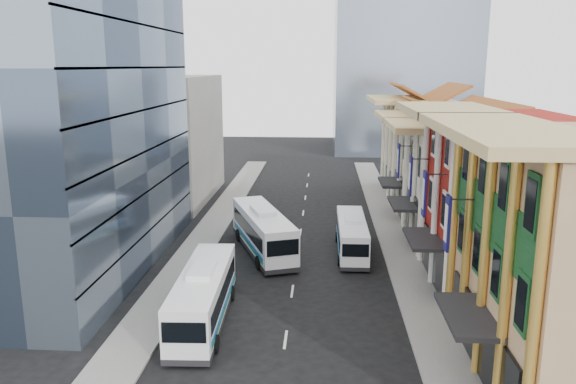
# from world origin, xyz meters

# --- Properties ---
(sidewalk_right) EXTENTS (3.00, 90.00, 0.15)m
(sidewalk_right) POSITION_xyz_m (8.50, 22.00, 0.07)
(sidewalk_right) COLOR slate
(sidewalk_right) RESTS_ON ground
(sidewalk_left) EXTENTS (3.00, 90.00, 0.15)m
(sidewalk_left) POSITION_xyz_m (-8.50, 22.00, 0.07)
(sidewalk_left) COLOR slate
(sidewalk_left) RESTS_ON ground
(shophouse_tan) EXTENTS (8.00, 14.00, 12.00)m
(shophouse_tan) POSITION_xyz_m (14.00, 5.00, 6.00)
(shophouse_tan) COLOR tan
(shophouse_tan) RESTS_ON ground
(shophouse_red) EXTENTS (8.00, 10.00, 12.00)m
(shophouse_red) POSITION_xyz_m (14.00, 17.00, 6.00)
(shophouse_red) COLOR maroon
(shophouse_red) RESTS_ON ground
(shophouse_cream_near) EXTENTS (8.00, 9.00, 10.00)m
(shophouse_cream_near) POSITION_xyz_m (14.00, 26.50, 5.00)
(shophouse_cream_near) COLOR white
(shophouse_cream_near) RESTS_ON ground
(shophouse_cream_mid) EXTENTS (8.00, 9.00, 10.00)m
(shophouse_cream_mid) POSITION_xyz_m (14.00, 35.50, 5.00)
(shophouse_cream_mid) COLOR white
(shophouse_cream_mid) RESTS_ON ground
(shophouse_cream_far) EXTENTS (8.00, 12.00, 11.00)m
(shophouse_cream_far) POSITION_xyz_m (14.00, 46.00, 5.50)
(shophouse_cream_far) COLOR white
(shophouse_cream_far) RESTS_ON ground
(office_tower) EXTENTS (12.00, 26.00, 30.00)m
(office_tower) POSITION_xyz_m (-17.00, 19.00, 15.00)
(office_tower) COLOR #3A485C
(office_tower) RESTS_ON ground
(office_block_far) EXTENTS (10.00, 18.00, 14.00)m
(office_block_far) POSITION_xyz_m (-16.00, 42.00, 7.00)
(office_block_far) COLOR gray
(office_block_far) RESTS_ON ground
(bus_left_near) EXTENTS (2.97, 11.16, 3.55)m
(bus_left_near) POSITION_xyz_m (-5.04, 9.89, 1.78)
(bus_left_near) COLOR white
(bus_left_near) RESTS_ON ground
(bus_left_far) EXTENTS (6.70, 12.07, 3.80)m
(bus_left_far) POSITION_xyz_m (-2.87, 23.12, 1.90)
(bus_left_far) COLOR white
(bus_left_far) RESTS_ON ground
(bus_right) EXTENTS (2.34, 9.77, 3.13)m
(bus_right) POSITION_xyz_m (4.44, 23.36, 1.56)
(bus_right) COLOR white
(bus_right) RESTS_ON ground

